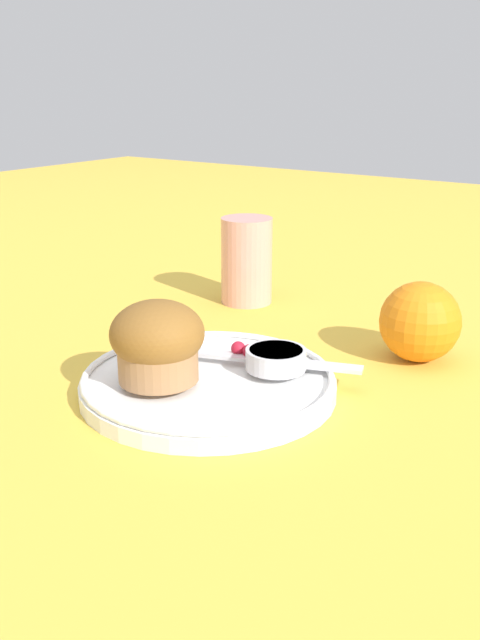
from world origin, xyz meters
TOP-DOWN VIEW (x-y plane):
  - ground_plane at (0.00, 0.00)m, footprint 3.00×3.00m
  - plate at (0.01, 0.01)m, footprint 0.23×0.23m
  - muffin at (-0.01, -0.03)m, footprint 0.08×0.08m
  - cream_ramekin at (0.06, 0.05)m, footprint 0.06×0.06m
  - berry_pair at (0.02, 0.06)m, footprint 0.03×0.01m
  - butter_knife at (0.03, 0.06)m, footprint 0.19×0.08m
  - orange_fruit at (0.14, 0.19)m, footprint 0.08×0.08m
  - juice_glass at (-0.12, 0.26)m, footprint 0.06×0.06m

SIDE VIEW (x-z plane):
  - ground_plane at x=0.00m, z-range 0.00..0.00m
  - plate at x=0.01m, z-range 0.00..0.02m
  - butter_knife at x=0.03m, z-range 0.02..0.02m
  - berry_pair at x=0.02m, z-range 0.02..0.03m
  - cream_ramekin at x=0.06m, z-range 0.02..0.04m
  - orange_fruit at x=0.14m, z-range 0.00..0.08m
  - juice_glass at x=-0.12m, z-range 0.00..0.11m
  - muffin at x=-0.01m, z-range 0.02..0.09m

